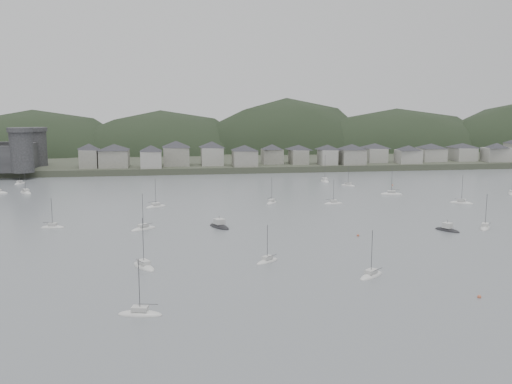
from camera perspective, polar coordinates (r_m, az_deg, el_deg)
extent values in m
plane|color=slate|center=(104.27, 6.29, -9.60)|extent=(900.00, 900.00, 0.00)
cube|color=#383D2D|center=(392.59, -4.84, 4.26)|extent=(900.00, 250.00, 3.00)
ellipsoid|color=black|center=(379.56, -21.52, 1.75)|extent=(138.98, 92.48, 81.13)
ellipsoid|color=black|center=(370.88, -9.58, 2.12)|extent=(132.08, 90.41, 79.74)
ellipsoid|color=black|center=(379.03, 3.08, 1.96)|extent=(133.88, 88.37, 101.41)
ellipsoid|color=black|center=(396.20, 13.97, 2.35)|extent=(165.81, 81.78, 82.55)
cylinder|color=#2D2C2F|center=(270.51, -22.81, 3.75)|extent=(10.00, 10.00, 18.00)
cylinder|color=#2D2C2F|center=(297.69, -21.50, 4.14)|extent=(10.00, 10.00, 17.00)
cube|color=#2D2C2F|center=(284.30, -22.09, 3.40)|extent=(3.50, 30.00, 12.00)
cube|color=gray|center=(281.34, -16.62, 3.28)|extent=(8.34, 12.91, 8.59)
pyramid|color=#2A2B30|center=(280.87, -16.67, 4.46)|extent=(15.78, 15.78, 3.01)
cube|color=gray|center=(279.34, -14.26, 3.32)|extent=(13.68, 13.35, 8.36)
pyramid|color=#2A2B30|center=(278.87, -14.30, 4.47)|extent=(20.07, 20.07, 2.93)
cube|color=#A3A199|center=(272.89, -10.65, 3.28)|extent=(9.78, 10.20, 8.08)
pyramid|color=#2A2B30|center=(272.43, -10.68, 4.43)|extent=(14.83, 14.83, 2.83)
cube|color=gray|center=(282.27, -8.14, 3.63)|extent=(12.59, 13.33, 9.09)
pyramid|color=#2A2B30|center=(281.78, -8.16, 4.88)|extent=(19.24, 19.24, 3.18)
cube|color=#A3A199|center=(281.45, -4.51, 3.66)|extent=(10.74, 12.17, 8.87)
pyramid|color=#2A2B30|center=(280.97, -4.52, 4.87)|extent=(17.01, 17.01, 3.10)
cube|color=gray|center=(276.57, -1.16, 3.47)|extent=(11.63, 12.09, 7.69)
pyramid|color=#2A2B30|center=(276.13, -1.16, 4.54)|extent=(17.61, 17.61, 2.69)
cube|color=gray|center=(287.47, 1.65, 3.65)|extent=(10.37, 9.35, 7.44)
pyramid|color=#2A2B30|center=(287.05, 1.66, 4.65)|extent=(14.65, 14.65, 2.60)
cube|color=gray|center=(287.83, 4.36, 3.61)|extent=(8.24, 12.20, 7.22)
pyramid|color=#2A2B30|center=(287.42, 4.37, 4.58)|extent=(15.17, 15.17, 2.53)
cube|color=#A3A199|center=(286.22, 7.31, 3.56)|extent=(8.06, 10.91, 7.46)
pyramid|color=#2A2B30|center=(285.80, 7.33, 4.56)|extent=(14.08, 14.08, 2.61)
cube|color=gray|center=(288.41, 9.75, 3.56)|extent=(11.73, 11.78, 7.66)
pyramid|color=#2A2B30|center=(287.99, 9.78, 4.59)|extent=(17.46, 17.46, 2.68)
cube|color=#A3A199|center=(302.95, 12.01, 3.72)|extent=(10.19, 13.02, 7.33)
pyramid|color=#2A2B30|center=(302.56, 12.04, 4.65)|extent=(17.23, 17.23, 2.57)
cube|color=#A3A199|center=(300.45, 15.27, 3.51)|extent=(11.70, 9.81, 6.88)
pyramid|color=#2A2B30|center=(300.08, 15.31, 4.39)|extent=(15.97, 15.97, 2.41)
cube|color=#A3A199|center=(315.54, 17.43, 3.67)|extent=(12.83, 12.48, 7.00)
pyramid|color=#2A2B30|center=(315.17, 17.47, 4.53)|extent=(18.79, 18.79, 2.45)
cube|color=#A3A199|center=(324.44, 20.31, 3.66)|extent=(11.07, 13.50, 6.97)
pyramid|color=#2A2B30|center=(324.09, 20.35, 4.48)|extent=(18.25, 18.25, 2.44)
cube|color=#A3A199|center=(325.54, 23.32, 3.53)|extent=(13.75, 9.12, 7.34)
pyramid|color=#2A2B30|center=(325.18, 23.37, 4.40)|extent=(16.97, 16.97, 2.57)
ellipsoid|color=silver|center=(189.69, 7.91, -1.19)|extent=(6.60, 2.51, 1.29)
cube|color=beige|center=(189.53, 7.91, -0.91)|extent=(2.36, 1.57, 0.70)
cylinder|color=#3F3F42|center=(189.01, 7.94, 0.06)|extent=(0.12, 0.12, 8.09)
cylinder|color=#3F3F42|center=(189.19, 7.57, -0.75)|extent=(2.91, 0.30, 0.10)
ellipsoid|color=silver|center=(119.31, 1.16, -7.13)|extent=(6.15, 5.46, 1.25)
cube|color=beige|center=(119.05, 1.16, -6.70)|extent=(2.57, 2.44, 0.70)
cylinder|color=#3F3F42|center=(118.25, 1.16, -5.24)|extent=(0.12, 0.12, 7.82)
cylinder|color=#3F3F42|center=(118.39, 1.64, -6.52)|extent=(2.27, 1.83, 0.10)
ellipsoid|color=silver|center=(189.20, 1.61, -1.13)|extent=(5.56, 6.92, 1.37)
cube|color=beige|center=(189.03, 1.61, -0.84)|extent=(2.56, 2.82, 0.70)
cylinder|color=#3F3F42|center=(188.48, 1.62, 0.19)|extent=(0.12, 0.12, 8.54)
cylinder|color=#3F3F42|center=(189.82, 1.36, -0.63)|extent=(1.76, 2.63, 0.10)
ellipsoid|color=silver|center=(213.33, 13.65, -0.24)|extent=(8.52, 4.61, 1.62)
cube|color=beige|center=(213.16, 13.66, 0.06)|extent=(3.21, 2.46, 0.70)
cylinder|color=#3F3F42|center=(212.58, 13.70, 1.15)|extent=(0.12, 0.12, 10.15)
cylinder|color=#3F3F42|center=(213.96, 13.97, 0.22)|extent=(3.55, 1.04, 0.10)
ellipsoid|color=silver|center=(229.44, 24.63, -0.17)|extent=(5.79, 7.46, 1.46)
cube|color=beige|center=(229.29, 24.65, 0.08)|extent=(2.70, 3.02, 0.70)
cylinder|color=#3F3F42|center=(228.81, 24.71, 0.99)|extent=(0.12, 0.12, 9.14)
cylinder|color=#3F3F42|center=(229.77, 24.36, 0.25)|extent=(1.79, 2.86, 0.10)
ellipsoid|color=silver|center=(162.99, 22.34, -3.44)|extent=(6.34, 7.33, 1.48)
cube|color=beige|center=(162.78, 22.36, -3.08)|extent=(2.86, 3.04, 0.70)
cylinder|color=#3F3F42|center=(162.09, 22.43, -1.79)|extent=(0.12, 0.12, 9.24)
cylinder|color=#3F3F42|center=(162.20, 22.80, -2.95)|extent=(2.08, 2.72, 0.10)
ellipsoid|color=silver|center=(117.72, -11.37, -7.53)|extent=(6.14, 8.39, 1.63)
cube|color=beige|center=(117.41, -11.38, -7.01)|extent=(2.92, 3.35, 0.70)
cylinder|color=#3F3F42|center=(116.36, -11.45, -5.06)|extent=(0.12, 0.12, 10.16)
cylinder|color=#3F3F42|center=(116.06, -11.77, -6.93)|extent=(1.82, 3.27, 0.10)
ellipsoid|color=silver|center=(201.05, 20.22, -1.09)|extent=(7.73, 6.31, 1.53)
cube|color=beige|center=(200.88, 20.24, -0.79)|extent=(3.17, 2.90, 0.70)
cylinder|color=#3F3F42|center=(200.30, 20.30, 0.30)|extent=(0.12, 0.12, 9.58)
cylinder|color=#3F3F42|center=(199.58, 20.07, -0.68)|extent=(2.92, 2.01, 0.10)
ellipsoid|color=silver|center=(232.73, 9.38, 0.64)|extent=(5.69, 6.48, 1.31)
cube|color=beige|center=(232.59, 9.39, 0.87)|extent=(2.55, 2.70, 0.70)
cylinder|color=#3F3F42|center=(232.16, 9.41, 1.68)|extent=(0.12, 0.12, 8.21)
cylinder|color=#3F3F42|center=(231.41, 9.29, 0.97)|extent=(1.89, 2.40, 0.10)
ellipsoid|color=silver|center=(152.55, -11.43, -3.75)|extent=(7.60, 6.50, 1.53)
cube|color=beige|center=(152.33, -11.44, -3.36)|extent=(3.15, 2.94, 0.70)
cylinder|color=#3F3F42|center=(151.57, -11.48, -1.93)|extent=(0.12, 0.12, 9.55)
cylinder|color=#3F3F42|center=(151.36, -11.04, -3.21)|extent=(2.83, 2.12, 0.10)
ellipsoid|color=silver|center=(244.18, 7.03, 1.08)|extent=(3.18, 9.17, 1.82)
cube|color=beige|center=(244.02, 7.04, 1.36)|extent=(2.09, 3.24, 0.70)
cylinder|color=#3F3F42|center=(243.47, 7.06, 2.43)|extent=(0.12, 0.12, 11.36)
cylinder|color=#3F3F42|center=(245.50, 6.93, 1.53)|extent=(0.22, 4.09, 0.10)
ellipsoid|color=silver|center=(255.71, -22.97, 0.78)|extent=(4.38, 6.91, 1.32)
cube|color=beige|center=(255.58, -22.98, 1.00)|extent=(2.20, 2.68, 0.70)
cylinder|color=#3F3F42|center=(255.19, -23.03, 1.73)|extent=(0.12, 0.12, 8.25)
cylinder|color=#3F3F42|center=(254.35, -22.96, 1.09)|extent=(1.18, 2.80, 0.10)
ellipsoid|color=silver|center=(111.80, 11.66, -8.42)|extent=(7.06, 6.32, 1.44)
cube|color=beige|center=(111.51, 11.67, -7.92)|extent=(2.96, 2.82, 0.70)
cylinder|color=#3F3F42|center=(110.52, 11.73, -6.12)|extent=(0.12, 0.12, 9.01)
cylinder|color=#3F3F42|center=(110.97, 12.32, -7.73)|extent=(2.59, 2.11, 0.10)
ellipsoid|color=silver|center=(161.30, -20.03, -3.43)|extent=(6.60, 2.97, 1.27)
cube|color=beige|center=(161.11, -20.05, -3.11)|extent=(2.41, 1.72, 0.70)
cylinder|color=#3F3F42|center=(160.51, -20.11, -1.99)|extent=(0.12, 0.12, 7.96)
cylinder|color=#3F3F42|center=(161.07, -20.47, -2.93)|extent=(2.85, 0.53, 0.10)
ellipsoid|color=silver|center=(228.13, -22.45, -0.09)|extent=(6.92, 8.63, 1.70)
cube|color=beige|center=(227.97, -22.47, 0.20)|extent=(3.20, 3.52, 0.70)
cylinder|color=#3F3F42|center=(227.41, -22.53, 1.28)|extent=(0.12, 0.12, 10.65)
cylinder|color=#3F3F42|center=(226.86, -22.76, 0.28)|extent=(2.17, 3.27, 0.10)
ellipsoid|color=silver|center=(92.45, -11.74, -12.16)|extent=(7.53, 3.84, 1.44)
cube|color=beige|center=(92.10, -11.76, -11.57)|extent=(2.81, 2.10, 0.70)
cylinder|color=#3F3F42|center=(90.90, -11.84, -9.42)|extent=(0.12, 0.12, 9.00)
cylinder|color=#3F3F42|center=(92.11, -10.96, -11.18)|extent=(3.18, 0.81, 0.10)
ellipsoid|color=silver|center=(184.88, -10.18, -1.51)|extent=(7.45, 5.94, 1.47)
cube|color=beige|center=(184.69, -10.19, -1.19)|extent=(3.04, 2.75, 0.70)
cylinder|color=#3F3F42|center=(184.09, -10.22, -0.06)|extent=(0.12, 0.12, 9.18)
cylinder|color=#3F3F42|center=(185.34, -10.53, -1.00)|extent=(2.84, 1.87, 0.10)
ellipsoid|color=black|center=(156.41, 18.94, -3.75)|extent=(5.88, 7.37, 1.56)
cube|color=beige|center=(156.11, 18.96, -3.24)|extent=(2.80, 2.85, 1.40)
cylinder|color=#3F3F42|center=(155.93, 18.98, -2.91)|extent=(0.10, 0.10, 1.20)
ellipsoid|color=black|center=(152.48, -3.76, -3.60)|extent=(6.60, 9.03, 1.88)
cube|color=beige|center=(152.14, -3.77, -3.01)|extent=(3.30, 3.37, 1.40)
cylinder|color=#3F3F42|center=(151.96, -3.77, -2.68)|extent=(0.10, 0.10, 1.20)
sphere|color=#BE5D3F|center=(105.43, 21.83, -9.91)|extent=(0.70, 0.70, 0.70)
sphere|color=#BE5D3F|center=(237.52, 13.75, 0.69)|extent=(0.70, 0.70, 0.70)
sphere|color=#BE5D3F|center=(191.02, -10.10, -1.14)|extent=(0.70, 0.70, 0.70)
sphere|color=#BE5D3F|center=(144.45, 10.37, -4.39)|extent=(0.70, 0.70, 0.70)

